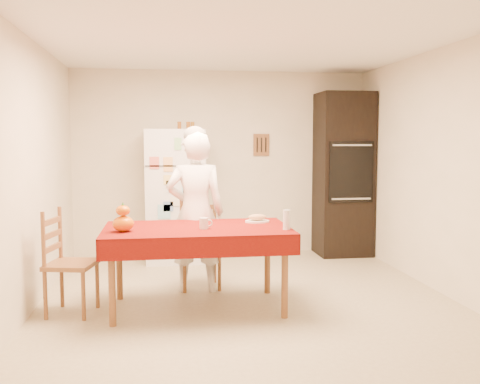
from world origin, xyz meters
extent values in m
plane|color=tan|center=(0.00, 0.00, 0.00)|extent=(4.50, 4.50, 0.00)
cube|color=beige|center=(0.00, 2.25, 1.25)|extent=(4.00, 0.02, 2.50)
cube|color=beige|center=(0.00, -2.25, 1.25)|extent=(4.00, 0.02, 2.50)
cube|color=beige|center=(-2.00, 0.00, 1.25)|extent=(0.02, 4.50, 2.50)
cube|color=beige|center=(2.00, 0.00, 1.25)|extent=(0.02, 4.50, 2.50)
cube|color=white|center=(0.00, 0.00, 2.50)|extent=(4.00, 4.50, 0.02)
cube|color=brown|center=(0.55, 2.23, 1.50)|extent=(0.22, 0.02, 0.30)
cube|color=white|center=(-0.65, 1.88, 0.85)|extent=(0.75, 0.70, 1.70)
cube|color=silver|center=(-0.39, 1.51, 1.45)|extent=(0.03, 0.03, 0.25)
cube|color=silver|center=(-0.39, 1.51, 0.70)|extent=(0.03, 0.03, 0.60)
cube|color=black|center=(1.63, 1.93, 1.10)|extent=(0.70, 0.60, 2.20)
cube|color=black|center=(1.63, 1.62, 1.15)|extent=(0.59, 0.02, 0.80)
cylinder|color=brown|center=(-1.24, -0.57, 0.35)|extent=(0.06, 0.06, 0.71)
cylinder|color=brown|center=(-1.24, 0.21, 0.35)|extent=(0.06, 0.06, 0.71)
cylinder|color=brown|center=(0.24, -0.57, 0.35)|extent=(0.06, 0.06, 0.71)
cylinder|color=brown|center=(0.24, 0.21, 0.35)|extent=(0.06, 0.06, 0.71)
cube|color=brown|center=(-0.50, -0.18, 0.73)|extent=(1.60, 0.90, 0.04)
cube|color=#500406|center=(-0.50, -0.18, 0.76)|extent=(1.70, 1.00, 0.01)
cylinder|color=brown|center=(-0.60, 0.34, 0.21)|extent=(0.04, 0.04, 0.43)
cylinder|color=brown|center=(-0.61, 0.68, 0.21)|extent=(0.04, 0.04, 0.43)
cylinder|color=brown|center=(-0.24, 0.35, 0.21)|extent=(0.04, 0.04, 0.43)
cylinder|color=brown|center=(-0.25, 0.69, 0.21)|extent=(0.04, 0.04, 0.43)
cube|color=brown|center=(-0.42, 0.52, 0.45)|extent=(0.44, 0.42, 0.04)
cube|color=brown|center=(-0.43, 0.68, 0.70)|extent=(0.36, 0.05, 0.50)
cylinder|color=brown|center=(-1.50, -0.39, 0.21)|extent=(0.04, 0.04, 0.43)
cylinder|color=brown|center=(-1.83, -0.31, 0.21)|extent=(0.04, 0.04, 0.43)
cylinder|color=brown|center=(-1.42, -0.03, 0.21)|extent=(0.04, 0.04, 0.43)
cylinder|color=brown|center=(-1.76, 0.04, 0.21)|extent=(0.04, 0.04, 0.43)
cube|color=brown|center=(-1.63, -0.17, 0.45)|extent=(0.48, 0.50, 0.04)
cube|color=brown|center=(-1.80, -0.14, 0.70)|extent=(0.11, 0.36, 0.50)
imported|color=white|center=(-0.48, 0.40, 0.82)|extent=(0.63, 0.44, 1.65)
cylinder|color=silver|center=(-0.44, -0.27, 0.81)|extent=(0.08, 0.08, 0.10)
ellipsoid|color=red|center=(-1.16, -0.32, 0.83)|extent=(0.19, 0.19, 0.14)
ellipsoid|color=#E44505|center=(-1.16, -0.32, 0.95)|extent=(0.12, 0.12, 0.09)
cylinder|color=silver|center=(0.29, -0.41, 0.85)|extent=(0.07, 0.07, 0.18)
cylinder|color=white|center=(0.10, 0.04, 0.77)|extent=(0.24, 0.24, 0.02)
ellipsoid|color=#A17E4F|center=(0.10, 0.04, 0.81)|extent=(0.18, 0.10, 0.06)
cylinder|color=brown|center=(-0.58, 1.93, 1.75)|extent=(0.05, 0.05, 0.10)
cylinder|color=brown|center=(-0.47, 1.93, 1.75)|extent=(0.05, 0.05, 0.10)
cylinder|color=brown|center=(-0.41, 1.93, 1.75)|extent=(0.05, 0.05, 0.10)
camera|label=1|loc=(-0.81, -5.05, 1.56)|focal=40.00mm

